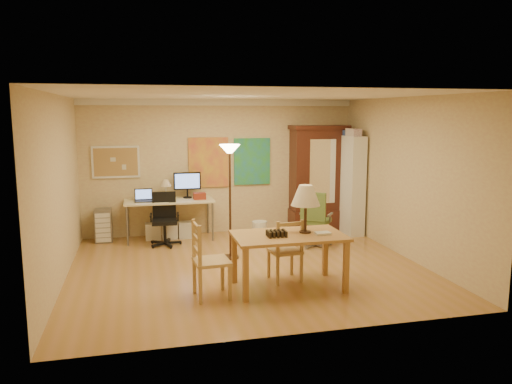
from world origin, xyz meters
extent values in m
plane|color=#A7773B|center=(0.00, 0.00, 0.00)|extent=(5.50, 5.50, 0.00)
cube|color=white|center=(0.00, 2.46, 2.64)|extent=(5.50, 0.08, 0.12)
cube|color=#A0884B|center=(-2.05, 2.47, 1.50)|extent=(0.90, 0.04, 0.62)
cube|color=yellow|center=(-0.25, 2.47, 1.45)|extent=(0.80, 0.04, 1.00)
cube|color=teal|center=(0.65, 2.47, 1.45)|extent=(0.75, 0.04, 0.95)
cube|color=olive|center=(0.36, -1.04, 0.75)|extent=(1.54, 0.93, 0.04)
cube|color=olive|center=(-0.34, -1.43, 0.36)|extent=(0.07, 0.07, 0.73)
cube|color=olive|center=(1.05, -1.43, 0.36)|extent=(0.07, 0.07, 0.73)
cube|color=olive|center=(-0.34, -0.65, 0.36)|extent=(0.07, 0.07, 0.73)
cube|color=olive|center=(1.06, -0.65, 0.36)|extent=(0.07, 0.07, 0.73)
cylinder|color=black|center=(0.61, -0.99, 0.78)|extent=(0.16, 0.16, 0.02)
cylinder|color=black|center=(0.61, -0.99, 0.97)|extent=(0.04, 0.04, 0.41)
cone|color=beige|center=(0.61, -0.99, 1.30)|extent=(0.41, 0.41, 0.29)
cube|color=beige|center=(0.82, -1.14, 0.78)|extent=(0.21, 0.15, 0.03)
cube|color=black|center=(0.16, -1.11, 0.81)|extent=(0.29, 0.23, 0.08)
cube|color=tan|center=(0.40, -0.71, 0.44)|extent=(0.47, 0.45, 0.04)
cube|color=tan|center=(0.57, -0.52, 0.21)|extent=(0.04, 0.04, 0.42)
cube|color=tan|center=(0.20, -0.56, 0.21)|extent=(0.04, 0.04, 0.42)
cube|color=tan|center=(0.61, -0.87, 0.21)|extent=(0.04, 0.04, 0.42)
cube|color=tan|center=(0.24, -0.91, 0.21)|extent=(0.04, 0.04, 0.42)
cube|color=tan|center=(0.61, -0.87, 0.68)|extent=(0.04, 0.04, 0.49)
cube|color=tan|center=(0.24, -0.91, 0.68)|extent=(0.04, 0.04, 0.49)
cube|color=tan|center=(0.42, -0.89, 0.73)|extent=(0.37, 0.07, 0.05)
cube|color=tan|center=(-0.74, -1.14, 0.49)|extent=(0.49, 0.51, 0.04)
cube|color=tan|center=(-0.53, -1.33, 0.23)|extent=(0.05, 0.05, 0.47)
cube|color=tan|center=(-0.56, -0.92, 0.23)|extent=(0.05, 0.05, 0.47)
cube|color=tan|center=(-0.92, -1.36, 0.23)|extent=(0.05, 0.05, 0.47)
cube|color=tan|center=(-0.95, -0.95, 0.23)|extent=(0.05, 0.05, 0.47)
cube|color=tan|center=(-0.92, -1.36, 0.76)|extent=(0.05, 0.05, 0.54)
cube|color=tan|center=(-0.95, -0.95, 0.76)|extent=(0.05, 0.05, 0.54)
cube|color=tan|center=(-0.94, -1.15, 0.82)|extent=(0.06, 0.41, 0.05)
cylinder|color=#3C2618|center=(-0.17, 0.58, 0.02)|extent=(0.29, 0.29, 0.03)
cylinder|color=#3C2618|center=(-0.17, 0.58, 0.93)|extent=(0.04, 0.04, 1.81)
cone|color=#FFE0A5|center=(-0.17, 0.58, 1.85)|extent=(0.35, 0.35, 0.14)
cube|color=beige|center=(-1.08, 2.12, 0.76)|extent=(1.70, 0.74, 0.03)
cylinder|color=slate|center=(-1.87, 1.80, 0.37)|extent=(0.04, 0.04, 0.74)
cylinder|color=slate|center=(-0.28, 1.80, 0.37)|extent=(0.04, 0.04, 0.74)
cylinder|color=slate|center=(-1.87, 2.44, 0.37)|extent=(0.04, 0.04, 0.74)
cylinder|color=slate|center=(-0.28, 2.44, 0.37)|extent=(0.04, 0.04, 0.74)
cube|color=black|center=(-1.55, 2.07, 0.78)|extent=(0.34, 0.23, 0.02)
cube|color=black|center=(-1.55, 2.24, 0.90)|extent=(0.34, 0.06, 0.22)
cube|color=black|center=(-0.71, 2.28, 1.11)|extent=(0.53, 0.04, 0.34)
cone|color=beige|center=(-1.13, 2.23, 1.09)|extent=(0.21, 0.21, 0.13)
cube|color=beige|center=(-1.24, 1.96, 0.78)|extent=(0.27, 0.34, 0.01)
cube|color=maroon|center=(-0.49, 2.07, 0.84)|extent=(0.23, 0.17, 0.13)
cube|color=white|center=(-1.40, 2.17, 0.16)|extent=(0.30, 0.25, 0.32)
cube|color=white|center=(-1.08, 2.17, 0.16)|extent=(0.30, 0.25, 0.32)
cube|color=silver|center=(-0.76, 2.17, 0.16)|extent=(0.30, 0.25, 0.32)
cylinder|color=black|center=(-1.20, 1.67, 0.24)|extent=(0.06, 0.06, 0.38)
cube|color=black|center=(-1.20, 1.67, 0.45)|extent=(0.48, 0.46, 0.07)
cube|color=black|center=(-1.19, 1.87, 0.73)|extent=(0.43, 0.07, 0.49)
cube|color=black|center=(-1.44, 1.68, 0.58)|extent=(0.05, 0.28, 0.03)
cube|color=black|center=(-0.95, 1.65, 0.58)|extent=(0.05, 0.28, 0.03)
cylinder|color=slate|center=(1.50, 0.95, 0.25)|extent=(0.06, 0.06, 0.40)
cube|color=#425E2A|center=(1.50, 0.95, 0.48)|extent=(0.66, 0.65, 0.07)
cube|color=#425E2A|center=(1.37, 0.77, 0.78)|extent=(0.40, 0.31, 0.52)
cube|color=slate|center=(1.71, 0.80, 0.62)|extent=(0.21, 0.27, 0.03)
cube|color=slate|center=(1.29, 1.10, 0.62)|extent=(0.21, 0.27, 0.03)
cube|color=slate|center=(-2.32, 2.24, 0.31)|extent=(0.31, 0.36, 0.63)
cube|color=silver|center=(-2.32, 2.05, 0.31)|extent=(0.27, 0.02, 0.54)
cube|color=#38170F|center=(2.01, 2.24, 1.06)|extent=(1.11, 0.50, 2.11)
cube|color=#38170F|center=(2.01, 2.24, 0.22)|extent=(1.15, 0.54, 0.42)
cube|color=white|center=(2.01, 1.98, 1.26)|extent=(0.55, 0.01, 1.31)
cube|color=#38170F|center=(2.01, 2.24, 2.14)|extent=(1.19, 0.56, 0.08)
cube|color=white|center=(2.55, 1.80, 0.99)|extent=(0.30, 0.79, 1.98)
cube|color=#993333|center=(2.51, 1.65, 0.48)|extent=(0.18, 0.40, 0.24)
cube|color=#334C99|center=(2.51, 2.00, 1.65)|extent=(0.18, 0.28, 0.20)
cylinder|color=silver|center=(0.60, 1.63, 0.19)|extent=(0.30, 0.30, 0.37)
camera|label=1|loc=(-1.66, -7.48, 2.43)|focal=35.00mm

